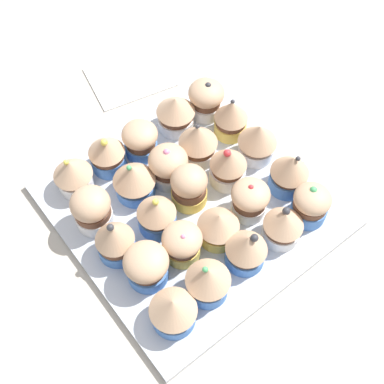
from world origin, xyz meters
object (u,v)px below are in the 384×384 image
(cupcake_22, at_px, (258,140))
(cupcake_8, at_px, (182,243))
(cupcake_1, at_px, (92,209))
(cupcake_2, at_px, (114,239))
(cupcake_7, at_px, (157,214))
(cupcake_6, at_px, (134,180))
(cupcake_20, at_px, (206,99))
(cupcake_14, at_px, (248,247))
(cupcake_11, at_px, (166,167))
(cupcake_17, at_px, (229,166))
(baking_tray, at_px, (192,204))
(cupcake_13, at_px, (218,226))
(cupcake_0, at_px, (73,174))
(cupcake_21, at_px, (231,117))
(cupcake_3, at_px, (147,266))
(cupcake_9, at_px, (208,280))
(cupcake_16, at_px, (198,142))
(cupcake_4, at_px, (173,310))
(napkin, at_px, (130,76))
(cupcake_12, at_px, (186,188))
(cupcake_23, at_px, (290,172))
(cupcake_10, at_px, (140,140))
(cupcake_18, at_px, (250,199))
(cupcake_5, at_px, (107,153))
(cupcake_24, at_px, (311,204))
(cupcake_15, at_px, (176,113))
(cupcake_19, at_px, (283,225))

(cupcake_22, bearing_deg, cupcake_8, -71.49)
(cupcake_1, height_order, cupcake_2, cupcake_2)
(cupcake_7, bearing_deg, cupcake_6, 173.81)
(cupcake_22, bearing_deg, cupcake_20, -176.45)
(cupcake_2, relative_size, cupcake_14, 1.13)
(cupcake_11, relative_size, cupcake_17, 0.88)
(baking_tray, distance_m, cupcake_13, 0.08)
(cupcake_0, distance_m, cupcake_21, 0.27)
(cupcake_3, relative_size, cupcake_22, 0.89)
(cupcake_9, relative_size, cupcake_20, 1.04)
(cupcake_1, distance_m, cupcake_21, 0.27)
(cupcake_1, distance_m, cupcake_7, 0.10)
(cupcake_13, bearing_deg, cupcake_20, 145.40)
(cupcake_13, bearing_deg, cupcake_16, 153.04)
(cupcake_2, distance_m, cupcake_17, 0.21)
(cupcake_7, distance_m, cupcake_9, 0.13)
(cupcake_4, distance_m, cupcake_11, 0.23)
(napkin, bearing_deg, cupcake_12, -16.56)
(cupcake_8, xyz_separation_m, cupcake_23, (0.01, 0.20, 0.00))
(cupcake_7, relative_size, cupcake_10, 1.14)
(cupcake_7, bearing_deg, napkin, 153.53)
(cupcake_0, xyz_separation_m, cupcake_22, (0.13, 0.26, 0.00))
(cupcake_18, relative_size, napkin, 0.46)
(cupcake_14, bearing_deg, cupcake_16, 162.98)
(cupcake_11, relative_size, cupcake_12, 0.95)
(cupcake_5, relative_size, cupcake_9, 1.01)
(cupcake_8, xyz_separation_m, cupcake_10, (-0.19, 0.06, -0.00))
(cupcake_2, distance_m, cupcake_14, 0.19)
(cupcake_22, bearing_deg, cupcake_24, -5.86)
(cupcake_4, xyz_separation_m, cupcake_8, (-0.07, 0.07, -0.00))
(cupcake_10, distance_m, cupcake_13, 0.20)
(cupcake_11, height_order, cupcake_23, cupcake_23)
(cupcake_12, bearing_deg, cupcake_17, 83.46)
(cupcake_7, height_order, napkin, cupcake_7)
(cupcake_2, height_order, cupcake_9, cupcake_2)
(cupcake_7, height_order, cupcake_18, cupcake_7)
(cupcake_0, distance_m, cupcake_2, 0.13)
(cupcake_14, relative_size, cupcake_15, 1.07)
(baking_tray, height_order, cupcake_20, cupcake_20)
(baking_tray, distance_m, cupcake_18, 0.10)
(baking_tray, bearing_deg, cupcake_15, 152.18)
(cupcake_16, bearing_deg, cupcake_0, -111.02)
(cupcake_4, relative_size, cupcake_6, 0.95)
(cupcake_15, bearing_deg, cupcake_22, 27.34)
(baking_tray, height_order, cupcake_15, cupcake_15)
(cupcake_5, relative_size, cupcake_19, 1.12)
(cupcake_19, height_order, cupcake_24, cupcake_24)
(cupcake_20, bearing_deg, cupcake_4, -45.50)
(cupcake_6, xyz_separation_m, cupcake_15, (-0.07, 0.13, -0.00))
(cupcake_19, distance_m, cupcake_20, 0.26)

